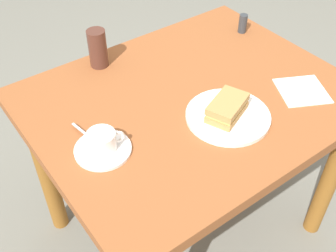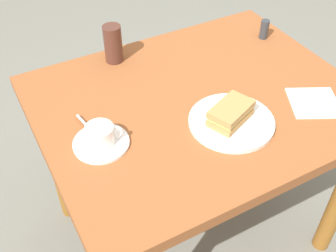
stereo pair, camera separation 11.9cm
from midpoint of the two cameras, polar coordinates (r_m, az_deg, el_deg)
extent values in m
plane|color=slate|center=(1.87, 0.54, -13.39)|extent=(6.00, 6.00, 0.00)
cube|color=brown|center=(1.35, 0.73, 3.40)|extent=(1.01, 0.81, 0.04)
cylinder|color=#915A21|center=(1.99, 4.89, 4.94)|extent=(0.07, 0.07, 0.68)
cylinder|color=#915A21|center=(1.70, -18.32, -5.99)|extent=(0.07, 0.07, 0.68)
cylinder|color=#915A21|center=(1.69, 19.59, -6.49)|extent=(0.07, 0.07, 0.68)
cylinder|color=white|center=(1.26, 5.54, 1.23)|extent=(0.26, 0.26, 0.01)
cube|color=#BA864A|center=(1.25, 5.35, 1.81)|extent=(0.16, 0.13, 0.02)
cube|color=#D5BE6C|center=(1.24, 5.40, 2.37)|extent=(0.14, 0.12, 0.01)
cube|color=#B4854A|center=(1.23, 5.45, 2.94)|extent=(0.16, 0.13, 0.02)
cylinder|color=white|center=(1.18, -11.76, -3.30)|extent=(0.16, 0.16, 0.01)
cylinder|color=white|center=(1.16, -11.99, -2.17)|extent=(0.08, 0.08, 0.06)
cylinder|color=#B37D52|center=(1.14, -12.15, -1.32)|extent=(0.07, 0.07, 0.01)
torus|color=white|center=(1.16, -9.82, -1.60)|extent=(0.04, 0.02, 0.04)
cube|color=silver|center=(1.24, -14.60, -0.63)|extent=(0.02, 0.08, 0.00)
ellipsoid|color=silver|center=(1.21, -13.37, -1.67)|extent=(0.02, 0.03, 0.01)
cube|color=white|center=(1.41, 15.60, 4.56)|extent=(0.20, 0.20, 0.00)
cylinder|color=#33383D|center=(1.67, 8.15, 13.64)|extent=(0.03, 0.03, 0.07)
cylinder|color=#502E24|center=(1.47, -11.92, 10.27)|extent=(0.06, 0.06, 0.13)
camera|label=1|loc=(0.06, -92.87, -2.63)|focal=44.58mm
camera|label=2|loc=(0.06, 87.13, 2.63)|focal=44.58mm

